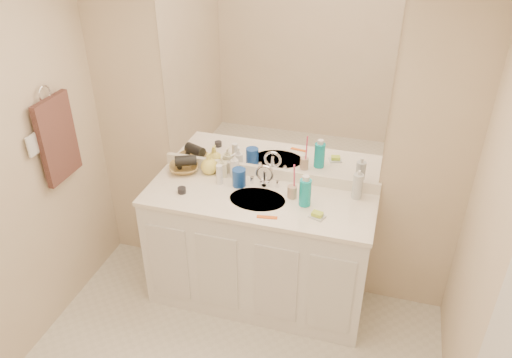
{
  "coord_description": "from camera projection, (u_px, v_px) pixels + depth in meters",
  "views": [
    {
      "loc": [
        0.75,
        -1.59,
        2.66
      ],
      "look_at": [
        0.0,
        0.97,
        1.05
      ],
      "focal_mm": 35.0,
      "sensor_mm": 36.0,
      "label": 1
    }
  ],
  "objects": [
    {
      "name": "hand_towel",
      "position": [
        58.0,
        139.0,
        3.15
      ],
      "size": [
        0.04,
        0.32,
        0.55
      ],
      "primitive_type": "cube",
      "color": "#331E1B",
      "rests_on": "towel_ring"
    },
    {
      "name": "wall_right",
      "position": [
        507.0,
        319.0,
        1.93
      ],
      "size": [
        0.02,
        2.6,
        2.4
      ],
      "primitive_type": "cube",
      "color": "beige",
      "rests_on": "floor"
    },
    {
      "name": "countertop",
      "position": [
        258.0,
        199.0,
        3.25
      ],
      "size": [
        1.52,
        0.57,
        0.03
      ],
      "primitive_type": "cube",
      "color": "white",
      "rests_on": "vanity_cabinet"
    },
    {
      "name": "soap_bottle_yellow",
      "position": [
        209.0,
        163.0,
        3.48
      ],
      "size": [
        0.13,
        0.13,
        0.15
      ],
      "primitive_type": "imported",
      "rotation": [
        0.0,
        0.0,
        0.07
      ],
      "color": "#FBEB61",
      "rests_on": "countertop"
    },
    {
      "name": "orange_comb",
      "position": [
        267.0,
        217.0,
        3.05
      ],
      "size": [
        0.13,
        0.05,
        0.01
      ],
      "primitive_type": "cube",
      "rotation": [
        0.0,
        0.0,
        0.16
      ],
      "color": "orange",
      "rests_on": "countertop"
    },
    {
      "name": "tan_cup",
      "position": [
        292.0,
        192.0,
        3.23
      ],
      "size": [
        0.08,
        0.08,
        0.08
      ],
      "primitive_type": "cylinder",
      "rotation": [
        0.0,
        0.0,
        0.26
      ],
      "color": "tan",
      "rests_on": "countertop"
    },
    {
      "name": "vanity_cabinet",
      "position": [
        258.0,
        252.0,
        3.48
      ],
      "size": [
        1.5,
        0.55,
        0.85
      ],
      "primitive_type": "cube",
      "color": "white",
      "rests_on": "floor"
    },
    {
      "name": "soap_bottle_white",
      "position": [
        235.0,
        165.0,
        3.44
      ],
      "size": [
        0.09,
        0.09,
        0.18
      ],
      "primitive_type": "imported",
      "rotation": [
        0.0,
        0.0,
        -0.4
      ],
      "color": "white",
      "rests_on": "countertop"
    },
    {
      "name": "backsplash",
      "position": [
        269.0,
        173.0,
        3.44
      ],
      "size": [
        1.52,
        0.03,
        0.08
      ],
      "primitive_type": "cube",
      "color": "white",
      "rests_on": "countertop"
    },
    {
      "name": "switch_plate",
      "position": [
        32.0,
        145.0,
        2.97
      ],
      "size": [
        0.01,
        0.08,
        0.13
      ],
      "primitive_type": "cube",
      "color": "silver",
      "rests_on": "wall_left"
    },
    {
      "name": "wall_back",
      "position": [
        270.0,
        135.0,
        3.31
      ],
      "size": [
        2.6,
        0.02,
        2.4
      ],
      "primitive_type": "cube",
      "color": "beige",
      "rests_on": "floor"
    },
    {
      "name": "soap_bottle_cream",
      "position": [
        222.0,
        166.0,
        3.45
      ],
      "size": [
        0.08,
        0.09,
        0.15
      ],
      "primitive_type": "imported",
      "rotation": [
        0.0,
        0.0,
        0.25
      ],
      "color": "beige",
      "rests_on": "countertop"
    },
    {
      "name": "sink_basin",
      "position": [
        257.0,
        201.0,
        3.24
      ],
      "size": [
        0.37,
        0.37,
        0.02
      ],
      "primitive_type": "cylinder",
      "color": "#BAAFA3",
      "rests_on": "countertop"
    },
    {
      "name": "toothbrush",
      "position": [
        294.0,
        178.0,
        3.17
      ],
      "size": [
        0.01,
        0.04,
        0.2
      ],
      "primitive_type": "cylinder",
      "rotation": [
        0.14,
        0.0,
        -0.03
      ],
      "color": "#FB4273",
      "rests_on": "tan_cup"
    },
    {
      "name": "soap_dish",
      "position": [
        317.0,
        217.0,
        3.06
      ],
      "size": [
        0.11,
        0.1,
        0.01
      ],
      "primitive_type": "cube",
      "rotation": [
        0.0,
        0.0,
        -0.34
      ],
      "color": "silver",
      "rests_on": "countertop"
    },
    {
      "name": "green_soap",
      "position": [
        317.0,
        214.0,
        3.05
      ],
      "size": [
        0.07,
        0.06,
        0.02
      ],
      "primitive_type": "cube",
      "rotation": [
        0.0,
        0.0,
        -0.22
      ],
      "color": "#B6D935",
      "rests_on": "soap_dish"
    },
    {
      "name": "towel_ring",
      "position": [
        45.0,
        94.0,
        3.0
      ],
      "size": [
        0.01,
        0.11,
        0.11
      ],
      "primitive_type": "torus",
      "rotation": [
        0.0,
        1.57,
        0.0
      ],
      "color": "silver",
      "rests_on": "wall_left"
    },
    {
      "name": "mouthwash_bottle",
      "position": [
        305.0,
        193.0,
        3.13
      ],
      "size": [
        0.08,
        0.08,
        0.18
      ],
      "primitive_type": "cylinder",
      "rotation": [
        0.0,
        0.0,
        -0.03
      ],
      "color": "#0EA5B0",
      "rests_on": "countertop"
    },
    {
      "name": "dark_jar",
      "position": [
        182.0,
        190.0,
        3.29
      ],
      "size": [
        0.07,
        0.07,
        0.04
      ],
      "primitive_type": "cylinder",
      "rotation": [
        0.0,
        0.0,
        0.36
      ],
      "color": "black",
      "rests_on": "countertop"
    },
    {
      "name": "mirror",
      "position": [
        270.0,
        84.0,
        3.12
      ],
      "size": [
        1.48,
        0.01,
        1.2
      ],
      "primitive_type": "cube",
      "color": "white",
      "rests_on": "wall_back"
    },
    {
      "name": "extra_white_bottle",
      "position": [
        219.0,
        175.0,
        3.36
      ],
      "size": [
        0.05,
        0.05,
        0.14
      ],
      "primitive_type": "cylinder",
      "rotation": [
        0.0,
        0.0,
        -0.14
      ],
      "color": "white",
      "rests_on": "countertop"
    },
    {
      "name": "wicker_basket",
      "position": [
        184.0,
        168.0,
        3.53
      ],
      "size": [
        0.27,
        0.27,
        0.05
      ],
      "primitive_type": "imported",
      "rotation": [
        0.0,
        0.0,
        0.4
      ],
      "color": "olive",
      "rests_on": "countertop"
    },
    {
      "name": "faucet",
      "position": [
        265.0,
        178.0,
        3.35
      ],
      "size": [
        0.02,
        0.02,
        0.11
      ],
      "primitive_type": "cylinder",
      "color": "silver",
      "rests_on": "countertop"
    },
    {
      "name": "clear_pump_bottle",
      "position": [
        358.0,
        186.0,
        3.2
      ],
      "size": [
        0.07,
        0.07,
        0.17
      ],
      "primitive_type": "cylinder",
      "rotation": [
        0.0,
        0.0,
        0.09
      ],
      "color": "silver",
      "rests_on": "countertop"
    },
    {
      "name": "blue_mug",
      "position": [
        239.0,
        177.0,
        3.34
      ],
      "size": [
        0.09,
        0.09,
        0.12
      ],
      "primitive_type": "cylinder",
      "rotation": [
        0.0,
        0.0,
        0.03
      ],
      "color": "#16419C",
      "rests_on": "countertop"
    },
    {
      "name": "hair_dryer",
      "position": [
        186.0,
        161.0,
        3.49
      ],
      "size": [
        0.17,
        0.13,
        0.07
      ],
      "primitive_type": "cylinder",
      "rotation": [
        0.0,
        1.57,
        0.41
      ],
      "color": "black",
      "rests_on": "wicker_basket"
    }
  ]
}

